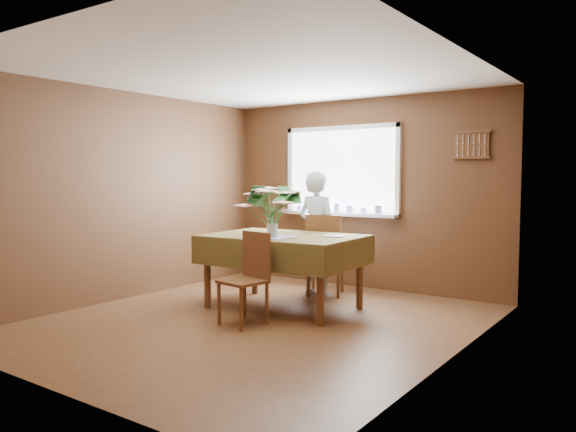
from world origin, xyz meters
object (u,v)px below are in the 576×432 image
Objects in this scene: dining_table at (283,244)px; flower_bouquet at (272,206)px; chair_far at (324,252)px; seated_woman at (318,234)px; chair_near at (249,274)px.

dining_table is 0.52m from flower_bouquet.
chair_far is 1.65× the size of flower_bouquet.
chair_far is at bearing 84.29° from dining_table.
dining_table is at bearing 64.98° from chair_far.
flower_bouquet is at bearing 101.75° from seated_woman.
seated_woman reaches higher than dining_table.
chair_near is 0.59× the size of seated_woman.
chair_far reaches higher than dining_table.
flower_bouquet is (0.05, -0.27, 0.45)m from dining_table.
dining_table is 1.13× the size of seated_woman.
chair_near is 1.49× the size of flower_bouquet.
chair_near is at bearing 70.29° from chair_far.
chair_far is 1.56m from chair_near.
dining_table is 0.78m from seated_woman.
chair_far is at bearing 90.35° from flower_bouquet.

